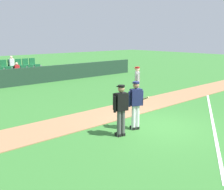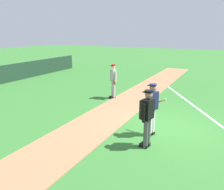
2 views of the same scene
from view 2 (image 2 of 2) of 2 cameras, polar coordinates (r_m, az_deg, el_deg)
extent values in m
plane|color=#33702D|center=(8.69, 13.60, -7.87)|extent=(80.00, 80.00, 0.00)
cube|color=#9E704C|center=(9.51, -1.38, -5.27)|extent=(28.00, 1.94, 0.03)
cube|color=white|center=(11.40, 19.63, -2.69)|extent=(10.31, 6.32, 0.01)
cylinder|color=white|center=(7.80, 9.24, -6.80)|extent=(0.14, 0.14, 0.90)
cylinder|color=white|center=(7.92, 9.95, -6.49)|extent=(0.14, 0.14, 0.90)
cube|color=black|center=(7.99, 8.77, -9.35)|extent=(0.20, 0.29, 0.10)
cube|color=black|center=(8.10, 9.48, -9.00)|extent=(0.20, 0.29, 0.10)
cube|color=#191E47|center=(7.61, 9.85, -1.40)|extent=(0.45, 0.34, 0.60)
cylinder|color=#191E47|center=(7.43, 8.67, -2.15)|extent=(0.09, 0.09, 0.55)
cylinder|color=#191E47|center=(7.82, 10.94, -1.38)|extent=(0.09, 0.09, 0.55)
sphere|color=#9E7051|center=(7.50, 10.00, 1.75)|extent=(0.22, 0.22, 0.22)
cylinder|color=#191E4C|center=(7.48, 10.04, 2.50)|extent=(0.23, 0.23, 0.06)
cube|color=#191E4C|center=(7.54, 9.42, 2.40)|extent=(0.21, 0.17, 0.02)
cylinder|color=tan|center=(7.90, 10.31, -1.92)|extent=(0.09, 0.80, 0.41)
cylinder|color=#4C4C4C|center=(7.00, 8.27, -9.43)|extent=(0.14, 0.14, 0.90)
cylinder|color=#4C4C4C|center=(7.13, 8.89, -8.98)|extent=(0.14, 0.14, 0.90)
cube|color=black|center=(7.20, 7.72, -12.21)|extent=(0.16, 0.28, 0.10)
cube|color=black|center=(7.32, 8.33, -11.72)|extent=(0.16, 0.28, 0.10)
cube|color=black|center=(6.79, 8.83, -3.43)|extent=(0.43, 0.28, 0.60)
cylinder|color=black|center=(6.59, 7.80, -4.41)|extent=(0.09, 0.09, 0.55)
cylinder|color=black|center=(7.01, 9.77, -3.27)|extent=(0.09, 0.09, 0.55)
sphere|color=#9E7051|center=(6.66, 8.98, 0.08)|extent=(0.22, 0.22, 0.22)
cylinder|color=black|center=(6.64, 9.02, 0.91)|extent=(0.23, 0.23, 0.06)
cube|color=black|center=(6.69, 8.25, 0.79)|extent=(0.20, 0.15, 0.02)
cube|color=black|center=(6.84, 7.87, -3.23)|extent=(0.45, 0.15, 0.56)
cylinder|color=#B2B2B2|center=(11.93, 0.47, 1.22)|extent=(0.14, 0.14, 0.90)
cylinder|color=#B2B2B2|center=(12.07, 0.17, 1.39)|extent=(0.14, 0.14, 0.90)
cube|color=black|center=(12.01, 0.20, -0.66)|extent=(0.28, 0.26, 0.10)
cube|color=black|center=(12.15, -0.09, -0.47)|extent=(0.28, 0.26, 0.10)
cube|color=#B2B2B2|center=(11.84, 0.33, 4.83)|extent=(0.43, 0.45, 0.60)
cylinder|color=#B2B2B2|center=(11.63, 0.80, 4.38)|extent=(0.09, 0.09, 0.55)
cylinder|color=#B2B2B2|center=(12.08, -0.14, 4.80)|extent=(0.09, 0.09, 0.55)
sphere|color=beige|center=(11.77, 0.33, 6.89)|extent=(0.22, 0.22, 0.22)
cylinder|color=#B21919|center=(11.76, 0.33, 7.37)|extent=(0.23, 0.23, 0.06)
cube|color=#B21919|center=(11.72, -0.12, 7.20)|extent=(0.21, 0.21, 0.02)
ellipsoid|color=brown|center=(11.64, 0.61, 3.13)|extent=(0.22, 0.23, 0.28)
camera|label=1|loc=(4.36, 115.08, -6.86)|focal=43.69mm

